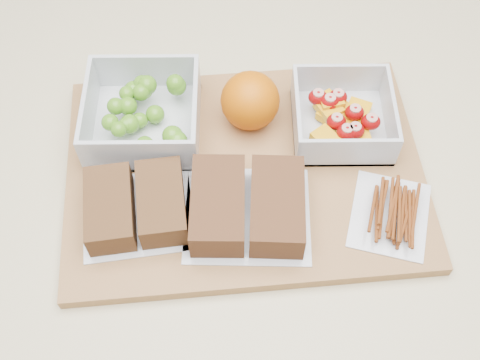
{
  "coord_description": "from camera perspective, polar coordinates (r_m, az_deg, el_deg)",
  "views": [
    {
      "loc": [
        -0.02,
        -0.37,
        1.51
      ],
      "look_at": [
        -0.02,
        -0.01,
        0.93
      ],
      "focal_mm": 45.0,
      "sensor_mm": 36.0,
      "label": 1
    }
  ],
  "objects": [
    {
      "name": "orange",
      "position": [
        0.73,
        0.97,
        7.53
      ],
      "size": [
        0.07,
        0.07,
        0.07
      ],
      "primitive_type": "sphere",
      "color": "#D56105",
      "rests_on": "cutting_board"
    },
    {
      "name": "fruit_container",
      "position": [
        0.74,
        9.63,
        5.86
      ],
      "size": [
        0.12,
        0.12,
        0.05
      ],
      "color": "silver",
      "rests_on": "cutting_board"
    },
    {
      "name": "sandwich_bag_center",
      "position": [
        0.66,
        0.72,
        -2.52
      ],
      "size": [
        0.14,
        0.13,
        0.04
      ],
      "color": "silver",
      "rests_on": "cutting_board"
    },
    {
      "name": "cutting_board",
      "position": [
        0.72,
        0.45,
        0.81
      ],
      "size": [
        0.44,
        0.33,
        0.02
      ],
      "primitive_type": "cube",
      "rotation": [
        0.0,
        0.0,
        0.08
      ],
      "color": "#A57444",
      "rests_on": "counter"
    },
    {
      "name": "sandwich_bag_left",
      "position": [
        0.67,
        -9.83,
        -2.44
      ],
      "size": [
        0.14,
        0.12,
        0.04
      ],
      "color": "silver",
      "rests_on": "cutting_board"
    },
    {
      "name": "grape_container",
      "position": [
        0.74,
        -9.0,
        6.25
      ],
      "size": [
        0.13,
        0.13,
        0.06
      ],
      "color": "silver",
      "rests_on": "cutting_board"
    },
    {
      "name": "pretzel_bag",
      "position": [
        0.69,
        14.16,
        -2.85
      ],
      "size": [
        0.11,
        0.12,
        0.02
      ],
      "color": "silver",
      "rests_on": "cutting_board"
    },
    {
      "name": "counter",
      "position": [
        1.12,
        0.94,
        -12.75
      ],
      "size": [
        1.2,
        0.9,
        0.9
      ],
      "primitive_type": "cube",
      "color": "beige",
      "rests_on": "ground"
    }
  ]
}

